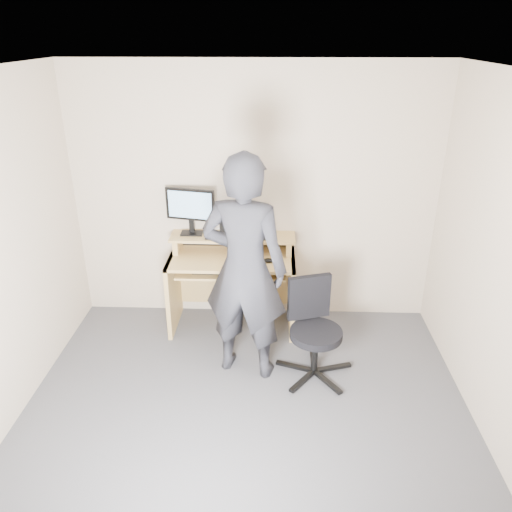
# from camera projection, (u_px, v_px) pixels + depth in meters

# --- Properties ---
(ground) EXTENTS (3.50, 3.50, 0.00)m
(ground) POSITION_uv_depth(u_px,v_px,m) (244.00, 430.00, 3.71)
(ground) COLOR #5B5A5F
(ground) RESTS_ON ground
(back_wall) EXTENTS (3.50, 0.02, 2.50)m
(back_wall) POSITION_uv_depth(u_px,v_px,m) (254.00, 197.00, 4.78)
(back_wall) COLOR #C2B19A
(back_wall) RESTS_ON ground
(ceiling) EXTENTS (3.50, 3.50, 0.02)m
(ceiling) POSITION_uv_depth(u_px,v_px,m) (240.00, 75.00, 2.67)
(ceiling) COLOR white
(ceiling) RESTS_ON back_wall
(desk) EXTENTS (1.20, 0.60, 0.91)m
(desk) POSITION_uv_depth(u_px,v_px,m) (233.00, 273.00, 4.88)
(desk) COLOR tan
(desk) RESTS_ON ground
(monitor) EXTENTS (0.48, 0.14, 0.46)m
(monitor) POSITION_uv_depth(u_px,v_px,m) (190.00, 207.00, 4.72)
(monitor) COLOR black
(monitor) RESTS_ON desk
(external_drive) EXTENTS (0.10, 0.14, 0.20)m
(external_drive) POSITION_uv_depth(u_px,v_px,m) (225.00, 225.00, 4.78)
(external_drive) COLOR black
(external_drive) RESTS_ON desk
(travel_mug) EXTENTS (0.10, 0.10, 0.18)m
(travel_mug) POSITION_uv_depth(u_px,v_px,m) (252.00, 226.00, 4.77)
(travel_mug) COLOR silver
(travel_mug) RESTS_ON desk
(smartphone) EXTENTS (0.10, 0.14, 0.01)m
(smartphone) POSITION_uv_depth(u_px,v_px,m) (267.00, 238.00, 4.74)
(smartphone) COLOR black
(smartphone) RESTS_ON desk
(charger) EXTENTS (0.05, 0.04, 0.03)m
(charger) POSITION_uv_depth(u_px,v_px,m) (207.00, 237.00, 4.71)
(charger) COLOR black
(charger) RESTS_ON desk
(headphones) EXTENTS (0.19, 0.19, 0.06)m
(headphones) POSITION_uv_depth(u_px,v_px,m) (221.00, 232.00, 4.86)
(headphones) COLOR silver
(headphones) RESTS_ON desk
(keyboard) EXTENTS (0.46, 0.19, 0.03)m
(keyboard) POSITION_uv_depth(u_px,v_px,m) (218.00, 269.00, 4.68)
(keyboard) COLOR black
(keyboard) RESTS_ON desk
(mouse) EXTENTS (0.11, 0.09, 0.04)m
(mouse) POSITION_uv_depth(u_px,v_px,m) (268.00, 260.00, 4.61)
(mouse) COLOR black
(mouse) RESTS_ON desk
(office_chair) EXTENTS (0.67, 0.64, 0.84)m
(office_chair) POSITION_uv_depth(u_px,v_px,m) (313.00, 325.00, 4.18)
(office_chair) COLOR black
(office_chair) RESTS_ON ground
(person) EXTENTS (0.79, 0.61, 1.93)m
(person) POSITION_uv_depth(u_px,v_px,m) (245.00, 269.00, 4.00)
(person) COLOR black
(person) RESTS_ON ground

